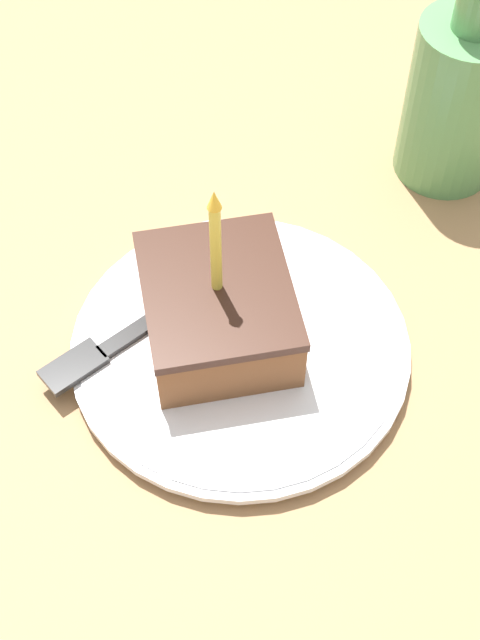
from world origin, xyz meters
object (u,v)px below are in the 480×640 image
cake_slice (218,308)px  plate (240,346)px  fork (145,325)px  bottle (459,95)px

cake_slice → plate: bearing=137.6°
cake_slice → fork: (0.05, -0.01, -0.02)m
cake_slice → fork: 0.06m
cake_slice → bottle: bearing=-146.5°
fork → bottle: bearing=-153.9°
cake_slice → fork: size_ratio=0.79×
plate → cake_slice: 0.04m
bottle → plate: bearing=37.4°
fork → bottle: size_ratio=0.95×
bottle → fork: bearing=26.1°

